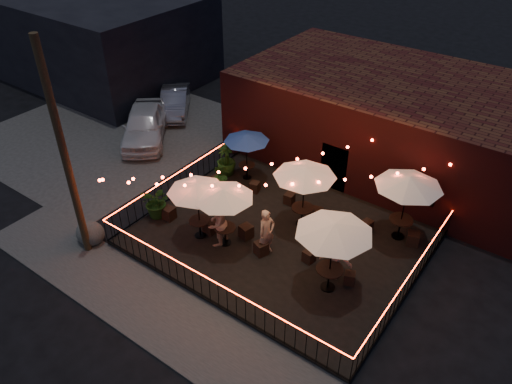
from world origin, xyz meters
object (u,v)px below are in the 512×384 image
cooler (210,196)px  boulder (90,233)px  cafe_table_3 (305,173)px  utility_pole (65,157)px  cafe_table_2 (223,194)px  cafe_table_4 (334,229)px  cafe_table_0 (197,188)px  cafe_table_1 (247,138)px  cafe_table_5 (409,183)px

cooler → boulder: size_ratio=0.80×
cafe_table_3 → cooler: (-3.72, -1.09, -1.96)m
utility_pole → cafe_table_2: size_ratio=3.03×
cafe_table_2 → cooler: bearing=143.0°
cafe_table_4 → boulder: 9.22m
cafe_table_0 → cafe_table_2: (1.03, 0.22, 0.04)m
utility_pole → cafe_table_3: size_ratio=2.73×
cafe_table_4 → boulder: size_ratio=2.70×
cafe_table_1 → cafe_table_3: cafe_table_3 is taller
cooler → cafe_table_0: bearing=-39.6°
cafe_table_0 → cooler: 2.67m
cafe_table_5 → utility_pole: bearing=-141.1°
cafe_table_1 → boulder: bearing=-108.2°
cafe_table_5 → boulder: size_ratio=2.81×
utility_pole → cafe_table_4: 8.93m
utility_pole → cafe_table_5: utility_pole is taller
cafe_table_4 → cafe_table_0: bearing=-174.8°
cafe_table_1 → cooler: (-0.02, -2.48, -1.56)m
cafe_table_0 → cafe_table_5: bearing=35.7°
utility_pole → cafe_table_0: utility_pole is taller
cafe_table_2 → cafe_table_4: (4.18, 0.25, 0.30)m
cafe_table_4 → boulder: cafe_table_4 is taller
cafe_table_0 → cafe_table_3: bearing=46.3°
cafe_table_0 → cafe_table_2: cafe_table_2 is taller
cafe_table_2 → boulder: size_ratio=2.60×
cafe_table_2 → cooler: cafe_table_2 is taller
cafe_table_4 → cafe_table_5: size_ratio=0.96×
cooler → cafe_table_3: bearing=37.1°
cafe_table_4 → utility_pole: bearing=-157.4°
cafe_table_5 → cafe_table_0: bearing=-144.3°
cafe_table_0 → cafe_table_1: bearing=103.0°
utility_pole → cooler: (1.94, 4.67, -3.44)m
cafe_table_5 → cafe_table_3: bearing=-155.8°
cafe_table_2 → cafe_table_4: bearing=3.5°
boulder → cafe_table_0: bearing=38.4°
utility_pole → cafe_table_1: 7.64m
utility_pole → cooler: 6.11m
cafe_table_3 → cafe_table_0: bearing=-133.7°
cafe_table_1 → cafe_table_4: (6.19, -3.75, 0.53)m
cafe_table_3 → cafe_table_4: (2.49, -2.37, 0.13)m
cafe_table_1 → cafe_table_4: 7.26m
cafe_table_2 → boulder: cafe_table_2 is taller
cafe_table_0 → boulder: size_ratio=2.33×
cafe_table_2 → cafe_table_4: cafe_table_4 is taller
cafe_table_0 → utility_pole: bearing=-135.2°
cafe_table_1 → cafe_table_4: cafe_table_4 is taller
cafe_table_3 → cafe_table_2: bearing=-122.8°
cafe_table_1 → cooler: bearing=-90.4°
cafe_table_4 → cooler: bearing=168.4°
cafe_table_5 → boulder: cafe_table_5 is taller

